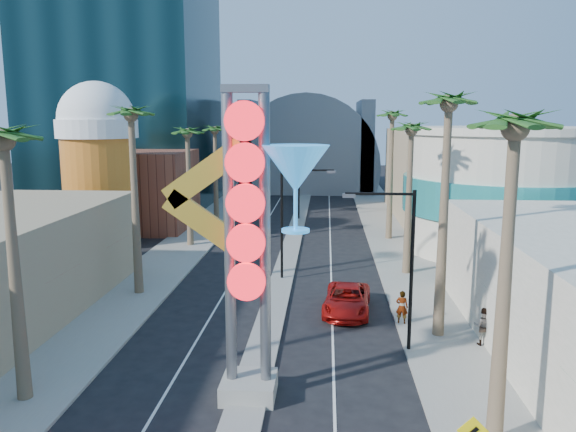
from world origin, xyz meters
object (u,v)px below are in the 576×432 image
Objects in this scene: neon_sign at (268,222)px; red_pickup at (347,300)px; pedestrian_b at (483,326)px; pedestrian_a at (402,307)px.

neon_sign is 12.86m from red_pickup.
red_pickup is 2.94× the size of pedestrian_b.
neon_sign is at bearing 48.37° from pedestrian_b.
neon_sign is 6.52× the size of pedestrian_b.
neon_sign is 12.41m from pedestrian_a.
red_pickup is at bearing 71.32° from neon_sign.
pedestrian_b is (3.63, -2.77, 0.04)m from pedestrian_a.
red_pickup is 3.53m from pedestrian_a.
pedestrian_b is at bearing 29.75° from neon_sign.
neon_sign is at bearing 68.65° from pedestrian_a.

